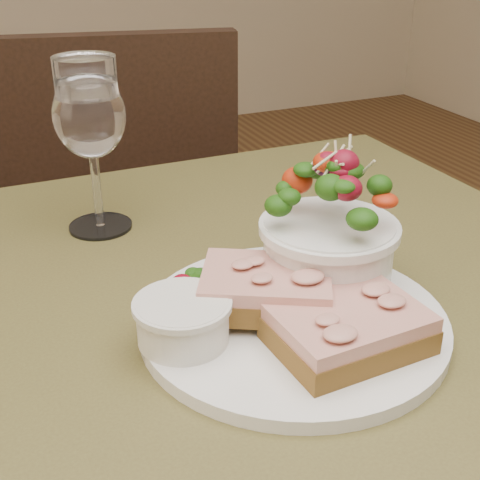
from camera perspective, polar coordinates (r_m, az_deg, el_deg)
name	(u,v)px	position (r m, az deg, el deg)	size (l,w,h in m)	color
cafe_table	(236,408)	(0.65, -0.34, -14.16)	(0.80, 0.80, 0.75)	#4C4220
chair_far	(125,312)	(1.46, -9.76, -6.05)	(0.50, 0.50, 0.90)	black
dinner_plate	(293,322)	(0.57, 4.56, -7.00)	(0.26, 0.26, 0.01)	white
sandwich_front	(348,328)	(0.53, 9.22, -7.45)	(0.12, 0.09, 0.03)	#4C2D14
sandwich_back	(266,288)	(0.56, 2.24, -4.13)	(0.13, 0.12, 0.03)	#4C2D14
ramekin	(183,319)	(0.53, -4.91, -6.74)	(0.07, 0.07, 0.04)	silver
salad_bowl	(330,225)	(0.59, 7.65, 1.30)	(0.12, 0.12, 0.13)	white
garnish	(190,284)	(0.60, -4.28, -3.74)	(0.05, 0.04, 0.02)	#12380A
wine_glass	(90,121)	(0.72, -12.70, 9.91)	(0.08, 0.08, 0.18)	white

